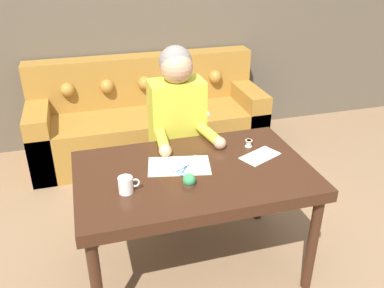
{
  "coord_description": "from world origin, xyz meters",
  "views": [
    {
      "loc": [
        -0.6,
        -1.79,
        1.91
      ],
      "look_at": [
        -0.01,
        0.25,
        0.82
      ],
      "focal_mm": 38.0,
      "sensor_mm": 36.0,
      "label": 1
    }
  ],
  "objects_px": {
    "mug": "(126,185)",
    "pin_cushion": "(189,180)",
    "scissors": "(184,169)",
    "thread_spool": "(249,143)",
    "dining_table": "(194,181)",
    "couch": "(148,120)",
    "person": "(178,135)"
  },
  "relations": [
    {
      "from": "couch",
      "to": "mug",
      "type": "relative_size",
      "value": 19.18
    },
    {
      "from": "person",
      "to": "pin_cushion",
      "type": "relative_size",
      "value": 18.05
    },
    {
      "from": "mug",
      "to": "pin_cushion",
      "type": "bearing_deg",
      "value": -4.45
    },
    {
      "from": "thread_spool",
      "to": "pin_cushion",
      "type": "bearing_deg",
      "value": -145.49
    },
    {
      "from": "couch",
      "to": "mug",
      "type": "xyz_separation_m",
      "value": [
        -0.43,
        -1.79,
        0.44
      ]
    },
    {
      "from": "person",
      "to": "couch",
      "type": "bearing_deg",
      "value": 91.36
    },
    {
      "from": "dining_table",
      "to": "couch",
      "type": "distance_m",
      "value": 1.69
    },
    {
      "from": "person",
      "to": "pin_cushion",
      "type": "xyz_separation_m",
      "value": [
        -0.12,
        -0.74,
        0.09
      ]
    },
    {
      "from": "person",
      "to": "mug",
      "type": "distance_m",
      "value": 0.85
    },
    {
      "from": "scissors",
      "to": "pin_cushion",
      "type": "height_order",
      "value": "pin_cushion"
    },
    {
      "from": "couch",
      "to": "scissors",
      "type": "distance_m",
      "value": 1.69
    },
    {
      "from": "couch",
      "to": "thread_spool",
      "type": "height_order",
      "value": "couch"
    },
    {
      "from": "couch",
      "to": "person",
      "type": "distance_m",
      "value": 1.13
    },
    {
      "from": "dining_table",
      "to": "couch",
      "type": "relative_size",
      "value": 0.62
    },
    {
      "from": "thread_spool",
      "to": "pin_cushion",
      "type": "distance_m",
      "value": 0.59
    },
    {
      "from": "dining_table",
      "to": "scissors",
      "type": "relative_size",
      "value": 6.13
    },
    {
      "from": "thread_spool",
      "to": "pin_cushion",
      "type": "xyz_separation_m",
      "value": [
        -0.48,
        -0.33,
        0.01
      ]
    },
    {
      "from": "dining_table",
      "to": "mug",
      "type": "xyz_separation_m",
      "value": [
        -0.4,
        -0.13,
        0.12
      ]
    },
    {
      "from": "scissors",
      "to": "mug",
      "type": "bearing_deg",
      "value": -156.84
    },
    {
      "from": "thread_spool",
      "to": "couch",
      "type": "bearing_deg",
      "value": 104.73
    },
    {
      "from": "dining_table",
      "to": "pin_cushion",
      "type": "height_order",
      "value": "pin_cushion"
    },
    {
      "from": "mug",
      "to": "pin_cushion",
      "type": "distance_m",
      "value": 0.33
    },
    {
      "from": "scissors",
      "to": "thread_spool",
      "type": "distance_m",
      "value": 0.49
    },
    {
      "from": "scissors",
      "to": "pin_cushion",
      "type": "bearing_deg",
      "value": -96.95
    },
    {
      "from": "thread_spool",
      "to": "pin_cushion",
      "type": "relative_size",
      "value": 0.63
    },
    {
      "from": "dining_table",
      "to": "scissors",
      "type": "xyz_separation_m",
      "value": [
        -0.05,
        0.02,
        0.08
      ]
    },
    {
      "from": "scissors",
      "to": "couch",
      "type": "bearing_deg",
      "value": 87.38
    },
    {
      "from": "mug",
      "to": "thread_spool",
      "type": "height_order",
      "value": "mug"
    },
    {
      "from": "couch",
      "to": "scissors",
      "type": "height_order",
      "value": "couch"
    },
    {
      "from": "thread_spool",
      "to": "dining_table",
      "type": "bearing_deg",
      "value": -156.43
    },
    {
      "from": "scissors",
      "to": "mug",
      "type": "xyz_separation_m",
      "value": [
        -0.35,
        -0.15,
        0.04
      ]
    },
    {
      "from": "scissors",
      "to": "thread_spool",
      "type": "bearing_deg",
      "value": 18.75
    }
  ]
}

